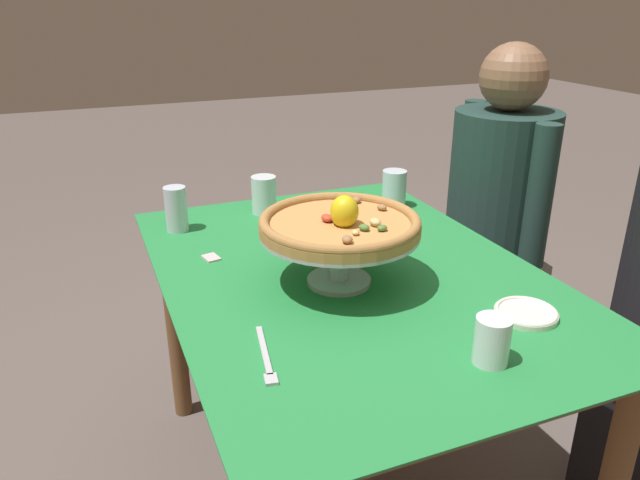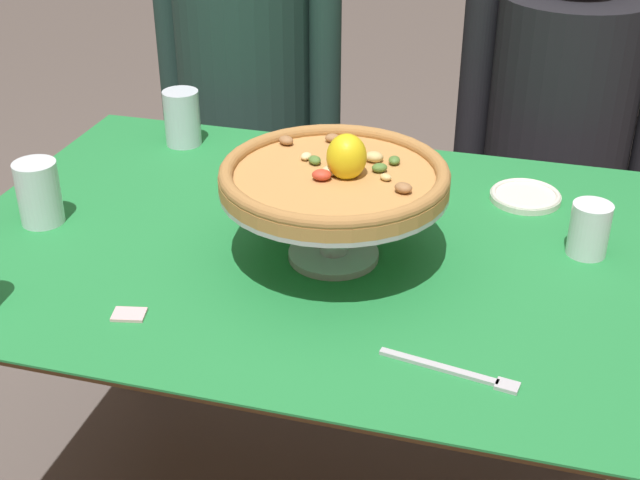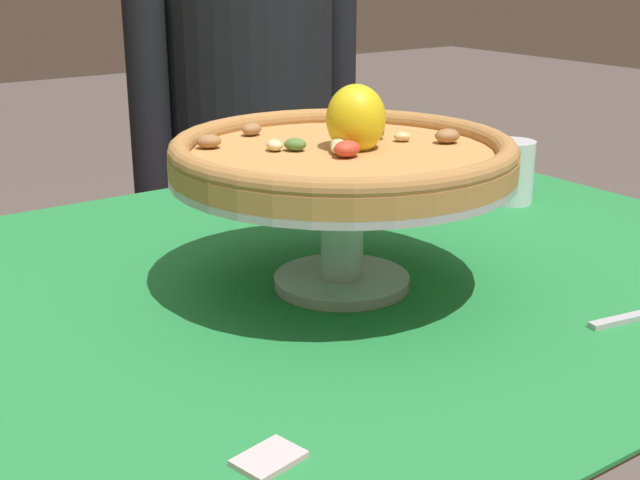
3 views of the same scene
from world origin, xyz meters
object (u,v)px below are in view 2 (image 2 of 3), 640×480
at_px(pizza, 335,175).
at_px(diner_right, 553,170).
at_px(pizza_stand, 334,206).
at_px(sugar_packet, 129,315).
at_px(water_glass_side_left, 39,197).
at_px(dinner_fork, 456,372).
at_px(side_plate, 525,196).
at_px(water_glass_side_right, 589,232).
at_px(water_glass_back_left, 182,121).
at_px(diner_left, 249,123).

relative_size(pizza, diner_right, 0.31).
relative_size(pizza_stand, sugar_packet, 7.55).
height_order(water_glass_side_left, dinner_fork, water_glass_side_left).
height_order(pizza_stand, side_plate, pizza_stand).
relative_size(pizza, dinner_fork, 1.87).
xyz_separation_m(water_glass_side_left, dinner_fork, (0.79, -0.24, -0.05)).
height_order(pizza_stand, water_glass_side_left, pizza_stand).
height_order(water_glass_side_right, dinner_fork, water_glass_side_right).
distance_m(pizza_stand, water_glass_side_right, 0.44).
relative_size(water_glass_back_left, diner_right, 0.10).
bearing_deg(sugar_packet, dinner_fork, -0.82).
height_order(water_glass_side_right, water_glass_side_left, water_glass_side_left).
height_order(pizza_stand, water_glass_side_right, pizza_stand).
xyz_separation_m(dinner_fork, diner_left, (-0.70, 1.08, -0.12)).
height_order(water_glass_back_left, diner_left, diner_left).
xyz_separation_m(side_plate, dinner_fork, (-0.06, -0.57, -0.01)).
height_order(water_glass_back_left, sugar_packet, water_glass_back_left).
relative_size(water_glass_side_right, water_glass_side_left, 0.80).
relative_size(pizza_stand, diner_left, 0.31).
relative_size(side_plate, diner_right, 0.11).
bearing_deg(water_glass_side_right, dinner_fork, -113.49).
bearing_deg(pizza, water_glass_back_left, 138.78).
xyz_separation_m(water_glass_side_right, side_plate, (-0.11, 0.18, -0.03)).
bearing_deg(water_glass_side_right, side_plate, 122.45).
distance_m(water_glass_back_left, diner_right, 0.92).
distance_m(pizza_stand, water_glass_side_left, 0.55).
bearing_deg(pizza, water_glass_side_right, 17.31).
relative_size(pizza, side_plate, 2.79).
height_order(side_plate, sugar_packet, side_plate).
bearing_deg(pizza_stand, diner_right, 66.03).
bearing_deg(side_plate, water_glass_side_left, -158.93).
relative_size(dinner_fork, diner_right, 0.17).
xyz_separation_m(dinner_fork, diner_right, (0.11, 1.06, -0.15)).
bearing_deg(water_glass_back_left, dinner_fork, -43.40).
height_order(pizza, water_glass_back_left, pizza).
xyz_separation_m(pizza, water_glass_back_left, (-0.45, 0.39, -0.10)).
bearing_deg(dinner_fork, water_glass_side_left, 162.88).
bearing_deg(side_plate, water_glass_side_right, -57.55).
distance_m(side_plate, diner_left, 0.92).
distance_m(dinner_fork, sugar_packet, 0.50).
bearing_deg(water_glass_back_left, sugar_packet, -73.91).
xyz_separation_m(water_glass_back_left, side_plate, (0.75, -0.08, -0.04)).
height_order(pizza, dinner_fork, pizza).
bearing_deg(sugar_packet, pizza, 44.58).
bearing_deg(water_glass_side_right, diner_left, 141.43).
bearing_deg(pizza, water_glass_side_left, -178.15).
relative_size(pizza_stand, water_glass_side_right, 4.00).
xyz_separation_m(water_glass_side_left, sugar_packet, (0.29, -0.24, -0.05)).
bearing_deg(pizza, diner_right, 66.09).
distance_m(water_glass_back_left, side_plate, 0.75).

